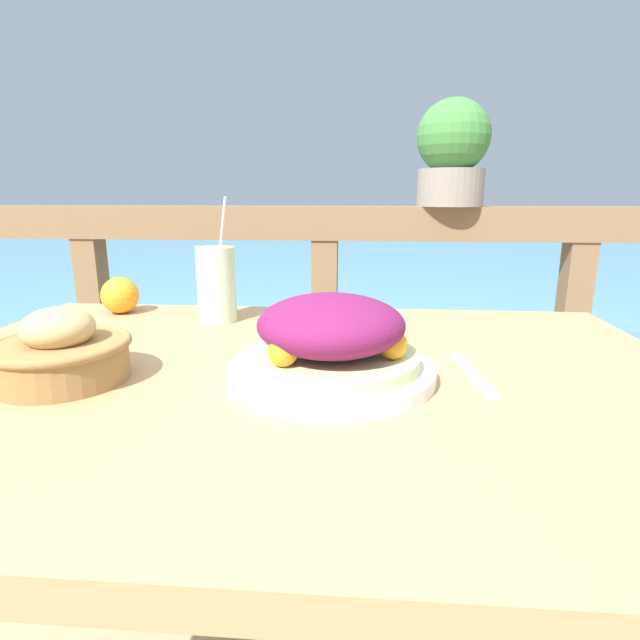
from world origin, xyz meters
The scene contains 9 objects.
patio_table centered at (0.00, 0.00, 0.66)m, with size 1.21×0.85×0.76m.
railing_fence centered at (0.00, 0.68, 0.68)m, with size 2.80×0.08×0.98m.
sea_backdrop centered at (0.00, 3.18, 0.26)m, with size 12.00×4.00×0.51m.
salad_plate centered at (0.06, -0.03, 0.81)m, with size 0.30×0.30×0.12m.
drink_glass centered at (-0.19, 0.29, 0.83)m, with size 0.08×0.08×0.25m.
bread_basket centered at (-0.32, -0.07, 0.80)m, with size 0.19×0.19×0.11m.
potted_plant centered at (0.33, 0.68, 1.12)m, with size 0.19×0.19×0.27m.
fork centered at (0.26, 0.00, 0.76)m, with size 0.03×0.18×0.00m.
orange_near_basket centered at (-0.43, 0.34, 0.80)m, with size 0.08×0.08×0.08m.
Camera 1 is at (0.10, -0.70, 1.01)m, focal length 28.00 mm.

